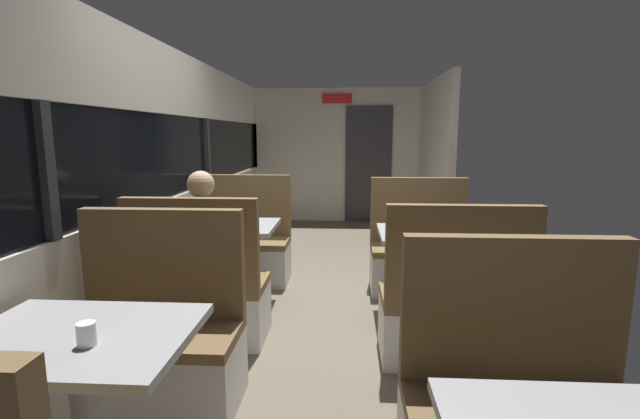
# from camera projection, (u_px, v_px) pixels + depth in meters

# --- Properties ---
(ground_plane) EXTENTS (3.30, 9.20, 0.02)m
(ground_plane) POSITION_uv_depth(u_px,v_px,m) (325.00, 312.00, 3.92)
(ground_plane) COLOR #665B4C
(carriage_window_panel_left) EXTENTS (0.09, 8.48, 2.30)m
(carriage_window_panel_left) POSITION_uv_depth(u_px,v_px,m) (155.00, 184.00, 3.82)
(carriage_window_panel_left) COLOR beige
(carriage_window_panel_left) RESTS_ON ground_plane
(carriage_end_bulkhead) EXTENTS (2.90, 0.11, 2.30)m
(carriage_end_bulkhead) POSITION_uv_depth(u_px,v_px,m) (340.00, 156.00, 7.86)
(carriage_end_bulkhead) COLOR beige
(carriage_end_bulkhead) RESTS_ON ground_plane
(carriage_aisle_panel_right) EXTENTS (0.08, 2.40, 2.30)m
(carriage_aisle_panel_right) POSITION_uv_depth(u_px,v_px,m) (434.00, 160.00, 6.60)
(carriage_aisle_panel_right) COLOR beige
(carriage_aisle_panel_right) RESTS_ON ground_plane
(dining_table_near_window) EXTENTS (0.90, 0.70, 0.74)m
(dining_table_near_window) POSITION_uv_depth(u_px,v_px,m) (79.00, 357.00, 1.81)
(dining_table_near_window) COLOR #9E9EA3
(dining_table_near_window) RESTS_ON ground_plane
(bench_near_window_facing_entry) EXTENTS (0.95, 0.50, 1.10)m
(bench_near_window_facing_entry) POSITION_uv_depth(u_px,v_px,m) (156.00, 348.00, 2.55)
(bench_near_window_facing_entry) COLOR silver
(bench_near_window_facing_entry) RESTS_ON ground_plane
(dining_table_mid_window) EXTENTS (0.90, 0.70, 0.74)m
(dining_table_mid_window) POSITION_uv_depth(u_px,v_px,m) (225.00, 236.00, 3.97)
(dining_table_mid_window) COLOR #9E9EA3
(dining_table_mid_window) RESTS_ON ground_plane
(bench_mid_window_facing_end) EXTENTS (0.95, 0.50, 1.10)m
(bench_mid_window_facing_end) POSITION_uv_depth(u_px,v_px,m) (201.00, 298.00, 3.33)
(bench_mid_window_facing_end) COLOR silver
(bench_mid_window_facing_end) RESTS_ON ground_plane
(bench_mid_window_facing_entry) EXTENTS (0.95, 0.50, 1.10)m
(bench_mid_window_facing_entry) POSITION_uv_depth(u_px,v_px,m) (244.00, 250.00, 4.71)
(bench_mid_window_facing_entry) COLOR silver
(bench_mid_window_facing_entry) RESTS_ON ground_plane
(dining_table_rear_aisle) EXTENTS (0.90, 0.70, 0.74)m
(dining_table_rear_aisle) POSITION_uv_depth(u_px,v_px,m) (434.00, 244.00, 3.67)
(dining_table_rear_aisle) COLOR #9E9EA3
(dining_table_rear_aisle) RESTS_ON ground_plane
(bench_rear_aisle_facing_end) EXTENTS (0.95, 0.50, 1.10)m
(bench_rear_aisle_facing_end) POSITION_uv_depth(u_px,v_px,m) (452.00, 314.00, 3.03)
(bench_rear_aisle_facing_end) COLOR silver
(bench_rear_aisle_facing_end) RESTS_ON ground_plane
(bench_rear_aisle_facing_entry) EXTENTS (0.95, 0.50, 1.10)m
(bench_rear_aisle_facing_entry) POSITION_uv_depth(u_px,v_px,m) (419.00, 258.00, 4.41)
(bench_rear_aisle_facing_entry) COLOR silver
(bench_rear_aisle_facing_entry) RESTS_ON ground_plane
(seated_passenger) EXTENTS (0.47, 0.55, 1.26)m
(seated_passenger) POSITION_uv_depth(u_px,v_px,m) (203.00, 268.00, 3.37)
(seated_passenger) COLOR #26262D
(seated_passenger) RESTS_ON ground_plane
(coffee_cup_primary) EXTENTS (0.07, 0.07, 0.09)m
(coffee_cup_primary) POSITION_uv_depth(u_px,v_px,m) (86.00, 334.00, 1.69)
(coffee_cup_primary) COLOR white
(coffee_cup_primary) RESTS_ON dining_table_near_window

